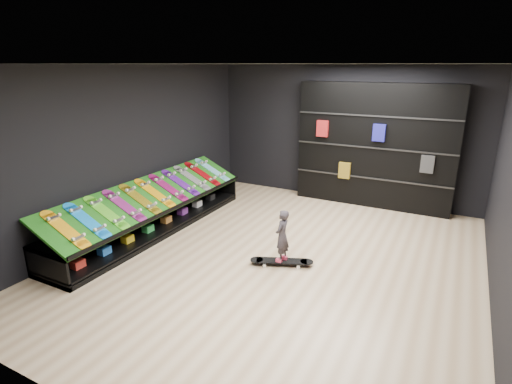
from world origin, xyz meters
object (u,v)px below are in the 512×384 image
at_px(display_rack, 154,217).
at_px(back_shelving, 374,146).
at_px(child, 282,246).
at_px(floor_skateboard, 282,263).

height_order(display_rack, back_shelving, back_shelving).
height_order(display_rack, child, child).
relative_size(back_shelving, child, 6.64).
distance_m(floor_skateboard, child, 0.30).
height_order(floor_skateboard, child, child).
distance_m(back_shelving, child, 3.68).
distance_m(back_shelving, floor_skateboard, 3.77).
bearing_deg(floor_skateboard, child, 157.21).
xyz_separation_m(display_rack, floor_skateboard, (2.70, -0.18, -0.21)).
bearing_deg(display_rack, back_shelving, 45.34).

